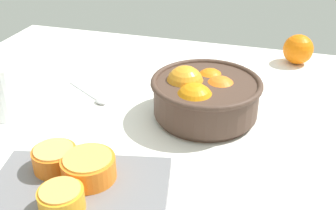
{
  "coord_description": "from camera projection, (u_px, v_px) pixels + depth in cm",
  "views": [
    {
      "loc": [
        19.88,
        -69.36,
        44.47
      ],
      "look_at": [
        0.36,
        -2.22,
        5.22
      ],
      "focal_mm": 43.49,
      "sensor_mm": 36.0,
      "label": 1
    }
  ],
  "objects": [
    {
      "name": "orange_half_2",
      "position": [
        61.0,
        199.0,
        0.59
      ],
      "size": [
        6.71,
        6.71,
        3.63
      ],
      "color": "orange",
      "rests_on": "cutting_board"
    },
    {
      "name": "spoon",
      "position": [
        93.0,
        96.0,
        0.94
      ],
      "size": [
        13.78,
        9.47,
        1.0
      ],
      "color": "silver",
      "rests_on": "ground_plane"
    },
    {
      "name": "ground_plane",
      "position": [
        169.0,
        128.0,
        0.85
      ],
      "size": [
        125.7,
        95.7,
        3.0
      ],
      "primitive_type": "cube",
      "color": "white"
    },
    {
      "name": "loose_orange_1",
      "position": [
        298.0,
        49.0,
        1.09
      ],
      "size": [
        8.0,
        8.0,
        8.0
      ],
      "primitive_type": "sphere",
      "color": "orange",
      "rests_on": "ground_plane"
    },
    {
      "name": "juice_glass",
      "position": [
        2.0,
        94.0,
        0.85
      ],
      "size": [
        7.91,
        7.91,
        11.45
      ],
      "color": "white",
      "rests_on": "ground_plane"
    },
    {
      "name": "cutting_board",
      "position": [
        77.0,
        196.0,
        0.63
      ],
      "size": [
        31.32,
        24.38,
        2.17
      ],
      "primitive_type": "cube",
      "rotation": [
        0.0,
        0.0,
        0.21
      ],
      "color": "slate",
      "rests_on": "ground_plane"
    },
    {
      "name": "orange_half_1",
      "position": [
        89.0,
        168.0,
        0.65
      ],
      "size": [
        8.72,
        8.72,
        4.04
      ],
      "color": "orange",
      "rests_on": "cutting_board"
    },
    {
      "name": "orange_half_0",
      "position": [
        55.0,
        158.0,
        0.67
      ],
      "size": [
        7.29,
        7.29,
        3.86
      ],
      "color": "orange",
      "rests_on": "cutting_board"
    },
    {
      "name": "fruit_bowl",
      "position": [
        204.0,
        96.0,
        0.84
      ],
      "size": [
        22.85,
        22.85,
        10.97
      ],
      "color": "#473328",
      "rests_on": "ground_plane"
    }
  ]
}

